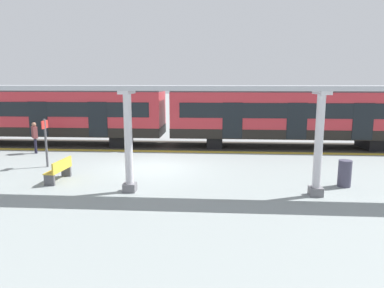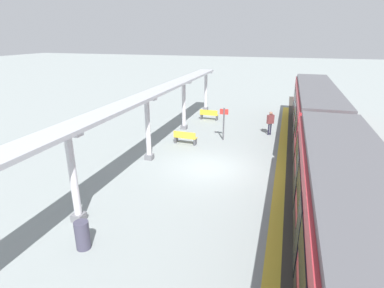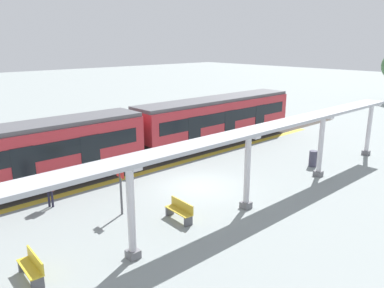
{
  "view_description": "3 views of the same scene",
  "coord_description": "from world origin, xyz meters",
  "px_view_note": "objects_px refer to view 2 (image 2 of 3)",
  "views": [
    {
      "loc": [
        15.56,
        2.9,
        3.92
      ],
      "look_at": [
        1.66,
        1.92,
        1.41
      ],
      "focal_mm": 33.34,
      "sensor_mm": 36.0,
      "label": 1
    },
    {
      "loc": [
        -3.61,
        14.84,
        6.76
      ],
      "look_at": [
        1.1,
        -0.56,
        1.04
      ],
      "focal_mm": 28.97,
      "sensor_mm": 36.0,
      "label": 2
    },
    {
      "loc": [
        13.94,
        -13.05,
        7.57
      ],
      "look_at": [
        -1.09,
        0.62,
        2.03
      ],
      "focal_mm": 35.44,
      "sensor_mm": 36.0,
      "label": 3
    }
  ],
  "objects_px": {
    "train_near_carriage": "(315,111)",
    "trash_bin": "(82,235)",
    "canopy_pillar_fourth": "(73,178)",
    "bench_mid_platform": "(209,115)",
    "bench_near_end": "(185,138)",
    "train_far_carriage": "(352,238)",
    "platform_info_sign": "(224,121)",
    "canopy_pillar_second": "(184,105)",
    "canopy_pillar_nearest": "(206,91)",
    "passenger_waiting_near_edge": "(270,120)",
    "canopy_pillar_third": "(148,129)"
  },
  "relations": [
    {
      "from": "train_near_carriage",
      "to": "platform_info_sign",
      "type": "relative_size",
      "value": 6.42
    },
    {
      "from": "train_near_carriage",
      "to": "bench_near_end",
      "type": "height_order",
      "value": "train_near_carriage"
    },
    {
      "from": "canopy_pillar_fourth",
      "to": "bench_near_end",
      "type": "height_order",
      "value": "canopy_pillar_fourth"
    },
    {
      "from": "bench_near_end",
      "to": "bench_mid_platform",
      "type": "xyz_separation_m",
      "value": [
        -0.0,
        -6.35,
        0.0
      ]
    },
    {
      "from": "train_near_carriage",
      "to": "passenger_waiting_near_edge",
      "type": "height_order",
      "value": "train_near_carriage"
    },
    {
      "from": "platform_info_sign",
      "to": "passenger_waiting_near_edge",
      "type": "xyz_separation_m",
      "value": [
        -2.92,
        -2.06,
        -0.27
      ]
    },
    {
      "from": "canopy_pillar_nearest",
      "to": "canopy_pillar_fourth",
      "type": "bearing_deg",
      "value": 90.0
    },
    {
      "from": "trash_bin",
      "to": "passenger_waiting_near_edge",
      "type": "bearing_deg",
      "value": -109.35
    },
    {
      "from": "trash_bin",
      "to": "platform_info_sign",
      "type": "bearing_deg",
      "value": -99.94
    },
    {
      "from": "canopy_pillar_third",
      "to": "platform_info_sign",
      "type": "height_order",
      "value": "canopy_pillar_third"
    },
    {
      "from": "canopy_pillar_third",
      "to": "bench_mid_platform",
      "type": "distance_m",
      "value": 9.6
    },
    {
      "from": "canopy_pillar_second",
      "to": "bench_near_end",
      "type": "relative_size",
      "value": 2.35
    },
    {
      "from": "train_near_carriage",
      "to": "canopy_pillar_third",
      "type": "bearing_deg",
      "value": 38.51
    },
    {
      "from": "canopy_pillar_third",
      "to": "platform_info_sign",
      "type": "distance_m",
      "value": 5.75
    },
    {
      "from": "bench_near_end",
      "to": "bench_mid_platform",
      "type": "bearing_deg",
      "value": -90.03
    },
    {
      "from": "canopy_pillar_nearest",
      "to": "platform_info_sign",
      "type": "relative_size",
      "value": 1.62
    },
    {
      "from": "bench_near_end",
      "to": "platform_info_sign",
      "type": "relative_size",
      "value": 0.69
    },
    {
      "from": "bench_near_end",
      "to": "trash_bin",
      "type": "relative_size",
      "value": 1.53
    },
    {
      "from": "canopy_pillar_nearest",
      "to": "trash_bin",
      "type": "bearing_deg",
      "value": 93.24
    },
    {
      "from": "bench_mid_platform",
      "to": "passenger_waiting_near_edge",
      "type": "distance_m",
      "value": 5.82
    },
    {
      "from": "trash_bin",
      "to": "platform_info_sign",
      "type": "xyz_separation_m",
      "value": [
        -2.19,
        -12.48,
        0.83
      ]
    },
    {
      "from": "canopy_pillar_third",
      "to": "passenger_waiting_near_edge",
      "type": "relative_size",
      "value": 2.12
    },
    {
      "from": "train_near_carriage",
      "to": "trash_bin",
      "type": "xyz_separation_m",
      "value": [
        7.96,
        15.08,
        -1.33
      ]
    },
    {
      "from": "canopy_pillar_fourth",
      "to": "platform_info_sign",
      "type": "xyz_separation_m",
      "value": [
        -3.35,
        -11.13,
        -0.48
      ]
    },
    {
      "from": "canopy_pillar_fourth",
      "to": "bench_mid_platform",
      "type": "relative_size",
      "value": 2.35
    },
    {
      "from": "train_far_carriage",
      "to": "canopy_pillar_fourth",
      "type": "distance_m",
      "value": 9.17
    },
    {
      "from": "canopy_pillar_nearest",
      "to": "canopy_pillar_fourth",
      "type": "xyz_separation_m",
      "value": [
        0.0,
        19.19,
        0.0
      ]
    },
    {
      "from": "canopy_pillar_third",
      "to": "canopy_pillar_fourth",
      "type": "bearing_deg",
      "value": 90.0
    },
    {
      "from": "bench_near_end",
      "to": "trash_bin",
      "type": "bearing_deg",
      "value": 90.05
    },
    {
      "from": "canopy_pillar_nearest",
      "to": "train_near_carriage",
      "type": "bearing_deg",
      "value": 149.13
    },
    {
      "from": "canopy_pillar_third",
      "to": "bench_near_end",
      "type": "height_order",
      "value": "canopy_pillar_third"
    },
    {
      "from": "canopy_pillar_third",
      "to": "trash_bin",
      "type": "xyz_separation_m",
      "value": [
        -1.16,
        7.83,
        -1.31
      ]
    },
    {
      "from": "canopy_pillar_fourth",
      "to": "platform_info_sign",
      "type": "height_order",
      "value": "canopy_pillar_fourth"
    },
    {
      "from": "bench_near_end",
      "to": "canopy_pillar_second",
      "type": "bearing_deg",
      "value": -70.3
    },
    {
      "from": "canopy_pillar_fourth",
      "to": "platform_info_sign",
      "type": "distance_m",
      "value": 11.64
    },
    {
      "from": "passenger_waiting_near_edge",
      "to": "canopy_pillar_fourth",
      "type": "bearing_deg",
      "value": 64.59
    },
    {
      "from": "platform_info_sign",
      "to": "passenger_waiting_near_edge",
      "type": "relative_size",
      "value": 1.31
    },
    {
      "from": "train_far_carriage",
      "to": "canopy_pillar_second",
      "type": "bearing_deg",
      "value": -56.44
    },
    {
      "from": "canopy_pillar_second",
      "to": "bench_near_end",
      "type": "bearing_deg",
      "value": 109.7
    },
    {
      "from": "platform_info_sign",
      "to": "canopy_pillar_nearest",
      "type": "bearing_deg",
      "value": -67.44
    },
    {
      "from": "train_far_carriage",
      "to": "bench_near_end",
      "type": "xyz_separation_m",
      "value": [
        7.97,
        -10.53,
        -1.39
      ]
    },
    {
      "from": "canopy_pillar_third",
      "to": "passenger_waiting_near_edge",
      "type": "xyz_separation_m",
      "value": [
        -6.27,
        -6.71,
        -0.76
      ]
    },
    {
      "from": "trash_bin",
      "to": "canopy_pillar_second",
      "type": "bearing_deg",
      "value": -85.29
    },
    {
      "from": "bench_mid_platform",
      "to": "train_near_carriage",
      "type": "bearing_deg",
      "value": 164.74
    },
    {
      "from": "train_near_carriage",
      "to": "canopy_pillar_second",
      "type": "bearing_deg",
      "value": 6.02
    },
    {
      "from": "canopy_pillar_nearest",
      "to": "bench_mid_platform",
      "type": "relative_size",
      "value": 2.35
    },
    {
      "from": "bench_mid_platform",
      "to": "passenger_waiting_near_edge",
      "type": "bearing_deg",
      "value": 151.99
    },
    {
      "from": "train_far_carriage",
      "to": "trash_bin",
      "type": "distance_m",
      "value": 8.08
    },
    {
      "from": "train_far_carriage",
      "to": "platform_info_sign",
      "type": "xyz_separation_m",
      "value": [
        5.77,
        -12.11,
        -0.51
      ]
    },
    {
      "from": "trash_bin",
      "to": "passenger_waiting_near_edge",
      "type": "distance_m",
      "value": 15.42
    }
  ]
}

